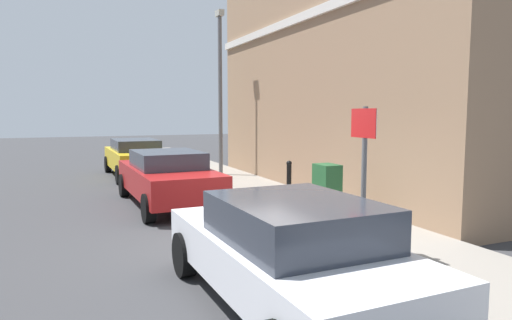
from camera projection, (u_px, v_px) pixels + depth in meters
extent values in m
plane|color=#38383A|center=(246.00, 240.00, 8.47)|extent=(80.00, 80.00, 0.00)
cube|color=gray|center=(234.00, 183.00, 14.72)|extent=(2.43, 30.00, 0.15)
cube|color=#937256|center=(408.00, 53.00, 14.46)|extent=(7.90, 11.94, 8.48)
cube|color=silver|center=(297.00, 19.00, 12.82)|extent=(0.12, 11.94, 0.24)
cube|color=silver|center=(287.00, 258.00, 5.51)|extent=(1.89, 4.19, 0.56)
cube|color=#2D333D|center=(296.00, 221.00, 5.26)|extent=(1.62, 2.07, 0.50)
cylinder|color=black|center=(185.00, 254.00, 6.56)|extent=(0.24, 0.65, 0.64)
cylinder|color=black|center=(288.00, 241.00, 7.26)|extent=(0.24, 0.65, 0.64)
cylinder|color=black|center=(435.00, 319.00, 4.51)|extent=(0.24, 0.65, 0.64)
cube|color=maroon|center=(168.00, 180.00, 11.56)|extent=(1.88, 4.54, 0.66)
cube|color=#2D333D|center=(167.00, 160.00, 11.49)|extent=(1.61, 2.10, 0.43)
cylinder|color=black|center=(124.00, 185.00, 12.79)|extent=(0.24, 0.65, 0.64)
cylinder|color=black|center=(182.00, 182.00, 13.48)|extent=(0.24, 0.65, 0.64)
cylinder|color=black|center=(148.00, 208.00, 9.71)|extent=(0.24, 0.65, 0.64)
cylinder|color=black|center=(222.00, 202.00, 10.40)|extent=(0.24, 0.65, 0.64)
cube|color=gold|center=(135.00, 159.00, 16.77)|extent=(1.78, 4.47, 0.67)
cube|color=#2D333D|center=(135.00, 145.00, 16.68)|extent=(1.53, 2.29, 0.41)
cylinder|color=black|center=(108.00, 164.00, 17.99)|extent=(0.23, 0.64, 0.64)
cylinder|color=black|center=(148.00, 162.00, 18.64)|extent=(0.23, 0.64, 0.64)
cylinder|color=black|center=(120.00, 175.00, 14.96)|extent=(0.23, 0.64, 0.64)
cylinder|color=black|center=(168.00, 172.00, 15.62)|extent=(0.23, 0.64, 0.64)
cube|color=#1E4C28|center=(327.00, 192.00, 9.40)|extent=(0.40, 0.55, 1.15)
cube|color=#333333|center=(326.00, 217.00, 9.46)|extent=(0.46, 0.61, 0.08)
cylinder|color=black|center=(289.00, 183.00, 11.18)|extent=(0.12, 0.12, 0.95)
sphere|color=black|center=(289.00, 163.00, 11.13)|extent=(0.14, 0.14, 0.14)
cylinder|color=#59595B|center=(364.00, 182.00, 6.92)|extent=(0.08, 0.08, 2.30)
cube|color=white|center=(364.00, 123.00, 6.82)|extent=(0.03, 0.56, 0.40)
cube|color=red|center=(363.00, 123.00, 6.81)|extent=(0.01, 0.60, 0.44)
cylinder|color=#59595B|center=(220.00, 97.00, 15.98)|extent=(0.14, 0.14, 5.50)
cube|color=#A5A599|center=(220.00, 13.00, 15.68)|extent=(0.20, 0.44, 0.20)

